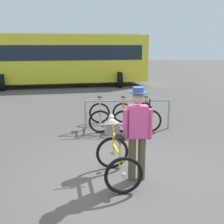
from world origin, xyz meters
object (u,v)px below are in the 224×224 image
Objects in this scene: racked_bike_orange at (123,116)px; bus_distant at (62,57)px; featured_bicycle at (116,153)px; racked_bike_black at (146,115)px; person_with_featured_bike at (137,130)px; racked_bike_lime at (100,116)px.

bus_distant is (-2.12, 9.21, 1.37)m from racked_bike_orange.
featured_bicycle is at bearing -102.30° from racked_bike_orange.
racked_bike_black is 0.65× the size of person_with_featured_bike.
person_with_featured_bike reaches higher than racked_bike_black.
bus_distant is (-2.82, 9.27, 1.37)m from racked_bike_black.
person_with_featured_bike is (-1.03, -3.28, 0.58)m from racked_bike_black.
bus_distant is (-1.43, 12.39, 1.25)m from featured_bicycle.
racked_bike_orange is 1.08× the size of racked_bike_black.
person_with_featured_bike is 12.70m from bus_distant.
person_with_featured_bike is (0.36, -0.16, 0.46)m from featured_bicycle.
racked_bike_lime and racked_bike_black have the same top height.
bus_distant is (-1.79, 12.55, 0.79)m from person_with_featured_bike.
person_with_featured_bike is at bearing -95.73° from racked_bike_orange.
racked_bike_black is 9.79m from bus_distant.
racked_bike_lime is at bearing 96.09° from person_with_featured_bike.
racked_bike_orange is 0.98× the size of featured_bicycle.
person_with_featured_bike is at bearing -83.91° from racked_bike_lime.
person_with_featured_bike is (0.36, -3.40, 0.58)m from racked_bike_lime.
racked_bike_lime is 0.11× the size of bus_distant.
racked_bike_orange is 3.26m from featured_bicycle.
racked_bike_black is at bearing 65.98° from featured_bicycle.
featured_bicycle is 0.61m from person_with_featured_bike.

